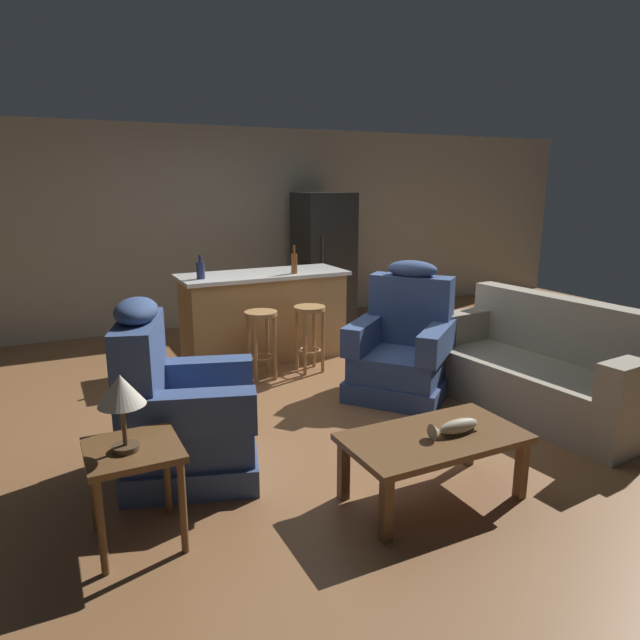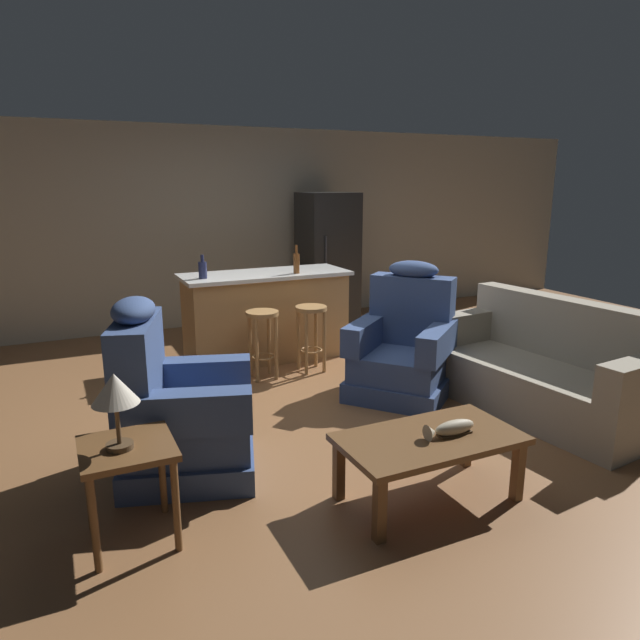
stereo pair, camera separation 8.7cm
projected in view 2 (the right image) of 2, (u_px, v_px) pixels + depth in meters
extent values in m
plane|color=brown|center=(319.00, 398.00, 5.16)|extent=(12.00, 12.00, 0.00)
cube|color=#A89E89|center=(219.00, 228.00, 7.59)|extent=(12.00, 0.05, 2.60)
cube|color=brown|center=(430.00, 439.00, 3.43)|extent=(1.10, 0.60, 0.04)
cube|color=brown|center=(380.00, 510.00, 3.06)|extent=(0.06, 0.06, 0.38)
cube|color=brown|center=(518.00, 471.00, 3.47)|extent=(0.06, 0.06, 0.38)
cube|color=brown|center=(339.00, 470.00, 3.48)|extent=(0.06, 0.06, 0.38)
cube|color=brown|center=(466.00, 440.00, 3.89)|extent=(0.06, 0.06, 0.38)
cube|color=#4C3823|center=(454.00, 433.00, 3.44)|extent=(0.22, 0.07, 0.01)
ellipsoid|color=tan|center=(455.00, 427.00, 3.43)|extent=(0.28, 0.09, 0.09)
cone|color=tan|center=(431.00, 432.00, 3.36)|extent=(0.06, 0.10, 0.10)
cube|color=#9E937F|center=(537.00, 400.00, 4.83)|extent=(1.03, 1.97, 0.20)
cube|color=#9E937F|center=(539.00, 377.00, 4.78)|extent=(1.03, 1.97, 0.22)
cube|color=#9E937F|center=(568.00, 329.00, 4.85)|extent=(0.39, 1.91, 0.52)
cube|color=#9E937F|center=(467.00, 326.00, 5.43)|extent=(0.86, 0.28, 0.28)
cube|color=#384C7A|center=(191.00, 457.00, 3.86)|extent=(1.05, 1.05, 0.18)
cube|color=#384C7A|center=(189.00, 428.00, 3.81)|extent=(0.99, 0.96, 0.24)
cube|color=#384C7A|center=(138.00, 368.00, 3.66)|extent=(0.46, 0.79, 0.64)
ellipsoid|color=#384C7A|center=(133.00, 310.00, 3.57)|extent=(0.39, 0.52, 0.16)
cube|color=#384C7A|center=(194.00, 377.00, 4.07)|extent=(0.82, 0.41, 0.26)
cube|color=#384C7A|center=(186.00, 413.00, 3.43)|extent=(0.82, 0.41, 0.26)
cube|color=#384C7A|center=(400.00, 386.00, 5.20)|extent=(1.18, 1.18, 0.18)
cube|color=#384C7A|center=(401.00, 364.00, 5.15)|extent=(1.10, 1.09, 0.24)
cube|color=#384C7A|center=(412.00, 310.00, 5.30)|extent=(0.67, 0.74, 0.64)
ellipsoid|color=#384C7A|center=(414.00, 269.00, 5.21)|extent=(0.50, 0.52, 0.16)
cube|color=#384C7A|center=(438.00, 342.00, 4.93)|extent=(0.73, 0.65, 0.26)
cube|color=#384C7A|center=(366.00, 334.00, 5.21)|extent=(0.73, 0.65, 0.26)
cube|color=brown|center=(127.00, 448.00, 3.00)|extent=(0.48, 0.48, 0.04)
cylinder|color=brown|center=(94.00, 525.00, 2.80)|extent=(0.04, 0.04, 0.52)
cylinder|color=brown|center=(176.00, 506.00, 2.97)|extent=(0.04, 0.04, 0.52)
cylinder|color=brown|center=(89.00, 487.00, 3.15)|extent=(0.04, 0.04, 0.52)
cylinder|color=brown|center=(162.00, 471.00, 3.32)|extent=(0.04, 0.04, 0.52)
cylinder|color=#4C3823|center=(120.00, 446.00, 2.95)|extent=(0.14, 0.14, 0.03)
cylinder|color=#4C3823|center=(118.00, 423.00, 2.92)|extent=(0.02, 0.02, 0.22)
cone|color=beige|center=(115.00, 389.00, 2.88)|extent=(0.24, 0.24, 0.16)
cube|color=#AD7F4C|center=(266.00, 317.00, 6.23)|extent=(1.71, 0.63, 0.91)
cube|color=silver|center=(265.00, 274.00, 6.12)|extent=(1.80, 0.70, 0.04)
cylinder|color=#A87A47|center=(262.00, 313.00, 5.52)|extent=(0.32, 0.32, 0.04)
torus|color=#A87A47|center=(263.00, 357.00, 5.63)|extent=(0.23, 0.23, 0.02)
cylinder|color=#A87A47|center=(257.00, 351.00, 5.47)|extent=(0.04, 0.04, 0.64)
cylinder|color=#A87A47|center=(276.00, 348.00, 5.56)|extent=(0.04, 0.04, 0.64)
cylinder|color=#A87A47|center=(250.00, 346.00, 5.65)|extent=(0.04, 0.04, 0.64)
cylinder|color=#A87A47|center=(269.00, 343.00, 5.73)|extent=(0.04, 0.04, 0.64)
cylinder|color=#A87A47|center=(311.00, 308.00, 5.74)|extent=(0.32, 0.32, 0.04)
torus|color=#A87A47|center=(311.00, 350.00, 5.84)|extent=(0.23, 0.23, 0.02)
cylinder|color=#A87A47|center=(306.00, 344.00, 5.69)|extent=(0.04, 0.04, 0.64)
cylinder|color=#A87A47|center=(324.00, 342.00, 5.77)|extent=(0.04, 0.04, 0.64)
cylinder|color=#A87A47|center=(298.00, 339.00, 5.86)|extent=(0.04, 0.04, 0.64)
cylinder|color=#A87A47|center=(316.00, 337.00, 5.95)|extent=(0.04, 0.04, 0.64)
cube|color=black|center=(328.00, 259.00, 7.74)|extent=(0.70, 0.66, 1.76)
cylinder|color=#333338|center=(326.00, 256.00, 7.33)|extent=(0.02, 0.02, 0.50)
cylinder|color=brown|center=(296.00, 263.00, 6.04)|extent=(0.07, 0.07, 0.21)
cylinder|color=brown|center=(296.00, 249.00, 6.01)|extent=(0.03, 0.03, 0.09)
cylinder|color=#23284C|center=(203.00, 270.00, 5.73)|extent=(0.08, 0.08, 0.17)
cylinder|color=#23284C|center=(202.00, 258.00, 5.71)|extent=(0.03, 0.03, 0.07)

